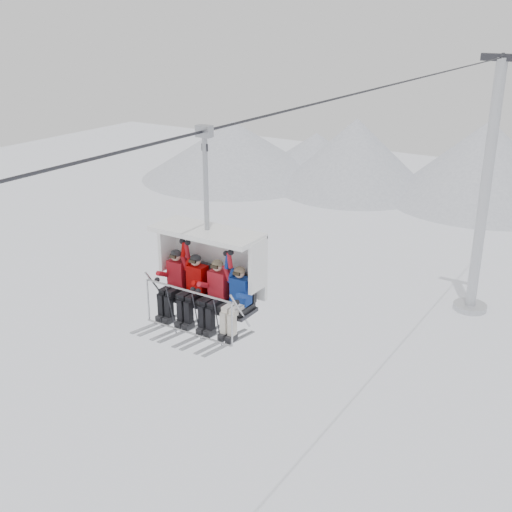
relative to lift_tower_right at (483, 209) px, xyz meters
The scene contains 7 objects.
lift_tower_right is the anchor object (origin of this frame).
haul_cable 23.25m from the lift_tower_right, 90.00° to the right, with size 0.06×0.06×50.00m, color #2D2E33.
chairlift_carrier 24.16m from the lift_tower_right, 90.00° to the right, with size 2.26×1.17×3.98m.
skier_far_left 24.38m from the lift_tower_right, 91.76° to the right, with size 0.39×1.69×1.55m.
skier_center_left 24.37m from the lift_tower_right, 90.56° to the right, with size 0.39×1.69×1.55m.
skier_center_right 24.37m from the lift_tower_right, 89.28° to the right, with size 0.39×1.69×1.55m.
skier_far_right 24.39m from the lift_tower_right, 88.04° to the right, with size 0.37×1.69×1.50m.
Camera 1 is at (7.16, -11.29, 15.37)m, focal length 45.00 mm.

